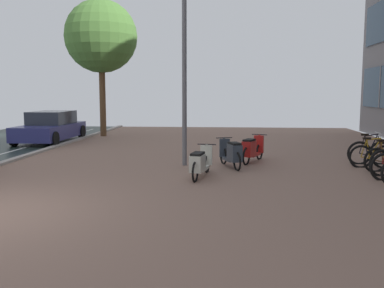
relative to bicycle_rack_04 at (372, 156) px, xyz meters
The scene contains 9 objects.
ground 9.33m from the bicycle_rack_04, 142.56° to the right, with size 21.00×40.00×0.13m.
bicycle_rack_04 is the anchor object (origin of this frame).
bicycle_rack_05 0.62m from the bicycle_rack_04, 77.92° to the left, with size 1.40×0.48×1.03m.
scooter_near 3.56m from the bicycle_rack_04, 169.94° to the left, with size 0.87×1.67×0.87m.
scooter_mid 5.35m from the bicycle_rack_04, 158.69° to the right, with size 0.64×1.85×0.83m.
scooter_far 4.17m from the bicycle_rack_04, behind, with size 0.79×1.68×0.86m.
parked_car_far 13.54m from the bicycle_rack_04, 154.94° to the left, with size 1.94×4.34×1.37m.
lamp_post 6.21m from the bicycle_rack_04, behind, with size 0.20×0.52×5.48m.
street_tree 14.24m from the bicycle_rack_04, 141.92° to the left, with size 3.61×3.61×6.80m.
Camera 1 is at (4.53, -7.03, 2.21)m, focal length 39.40 mm.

